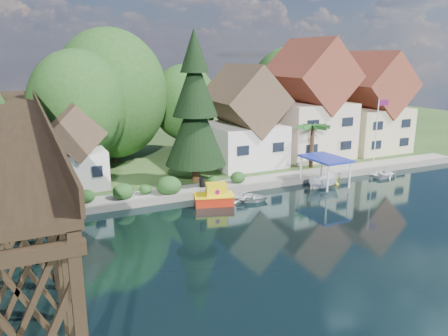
{
  "coord_description": "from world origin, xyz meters",
  "views": [
    {
      "loc": [
        -15.1,
        -26.58,
        12.42
      ],
      "look_at": [
        -0.0,
        6.0,
        3.09
      ],
      "focal_mm": 35.0,
      "sensor_mm": 36.0,
      "label": 1
    }
  ],
  "objects_px": {
    "house_right": "(369,109)",
    "boat_white_a": "(247,196)",
    "house_left": "(243,123)",
    "boat_canopy": "(324,175)",
    "flagpole": "(378,124)",
    "boat_yellow": "(332,177)",
    "boat_white_b": "(386,173)",
    "house_center": "(309,107)",
    "shed": "(76,152)",
    "palm_tree": "(313,128)",
    "tugboat": "(214,196)",
    "conifer": "(195,110)",
    "trestle_bridge": "(13,163)"
  },
  "relations": [
    {
      "from": "house_right",
      "to": "boat_white_a",
      "type": "relative_size",
      "value": 3.29
    },
    {
      "from": "house_left",
      "to": "boat_canopy",
      "type": "distance_m",
      "value": 11.33
    },
    {
      "from": "house_left",
      "to": "boat_canopy",
      "type": "height_order",
      "value": "house_left"
    },
    {
      "from": "flagpole",
      "to": "boat_yellow",
      "type": "bearing_deg",
      "value": -160.56
    },
    {
      "from": "house_right",
      "to": "boat_white_b",
      "type": "height_order",
      "value": "house_right"
    },
    {
      "from": "house_left",
      "to": "boat_yellow",
      "type": "height_order",
      "value": "house_left"
    },
    {
      "from": "flagpole",
      "to": "house_center",
      "type": "bearing_deg",
      "value": 126.04
    },
    {
      "from": "house_center",
      "to": "boat_white_b",
      "type": "height_order",
      "value": "house_center"
    },
    {
      "from": "shed",
      "to": "boat_white_a",
      "type": "bearing_deg",
      "value": -34.35
    },
    {
      "from": "palm_tree",
      "to": "tugboat",
      "type": "height_order",
      "value": "palm_tree"
    },
    {
      "from": "palm_tree",
      "to": "boat_white_b",
      "type": "xyz_separation_m",
      "value": [
        6.13,
        -4.85,
        -4.5
      ]
    },
    {
      "from": "conifer",
      "to": "boat_white_a",
      "type": "relative_size",
      "value": 3.78
    },
    {
      "from": "trestle_bridge",
      "to": "house_center",
      "type": "xyz_separation_m",
      "value": [
        32.0,
        11.33,
        1.07
      ]
    },
    {
      "from": "house_center",
      "to": "palm_tree",
      "type": "bearing_deg",
      "value": -120.68
    },
    {
      "from": "tugboat",
      "to": "boat_white_b",
      "type": "height_order",
      "value": "tugboat"
    },
    {
      "from": "tugboat",
      "to": "shed",
      "type": "bearing_deg",
      "value": 139.26
    },
    {
      "from": "shed",
      "to": "tugboat",
      "type": "relative_size",
      "value": 2.1
    },
    {
      "from": "conifer",
      "to": "boat_white_b",
      "type": "relative_size",
      "value": 4.01
    },
    {
      "from": "house_left",
      "to": "tugboat",
      "type": "distance_m",
      "value": 13.63
    },
    {
      "from": "palm_tree",
      "to": "boat_white_b",
      "type": "relative_size",
      "value": 1.4
    },
    {
      "from": "trestle_bridge",
      "to": "palm_tree",
      "type": "height_order",
      "value": "trestle_bridge"
    },
    {
      "from": "boat_yellow",
      "to": "house_center",
      "type": "bearing_deg",
      "value": -18.24
    },
    {
      "from": "house_right",
      "to": "tugboat",
      "type": "xyz_separation_m",
      "value": [
        -25.98,
        -10.13,
        -5.04
      ]
    },
    {
      "from": "conifer",
      "to": "boat_yellow",
      "type": "bearing_deg",
      "value": -19.19
    },
    {
      "from": "trestle_bridge",
      "to": "palm_tree",
      "type": "distance_m",
      "value": 29.57
    },
    {
      "from": "palm_tree",
      "to": "boat_canopy",
      "type": "height_order",
      "value": "palm_tree"
    },
    {
      "from": "house_right",
      "to": "flagpole",
      "type": "distance_m",
      "value": 7.43
    },
    {
      "from": "house_right",
      "to": "boat_yellow",
      "type": "distance_m",
      "value": 16.38
    },
    {
      "from": "boat_canopy",
      "to": "house_left",
      "type": "bearing_deg",
      "value": 109.98
    },
    {
      "from": "house_left",
      "to": "flagpole",
      "type": "relative_size",
      "value": 1.52
    },
    {
      "from": "tugboat",
      "to": "boat_white_b",
      "type": "xyz_separation_m",
      "value": [
        20.02,
        0.59,
        -0.36
      ]
    },
    {
      "from": "tugboat",
      "to": "house_right",
      "type": "bearing_deg",
      "value": 21.31
    },
    {
      "from": "flagpole",
      "to": "boat_white_a",
      "type": "height_order",
      "value": "flagpole"
    },
    {
      "from": "house_center",
      "to": "flagpole",
      "type": "bearing_deg",
      "value": -53.96
    },
    {
      "from": "shed",
      "to": "boat_canopy",
      "type": "relative_size",
      "value": 1.66
    },
    {
      "from": "boat_white_a",
      "to": "boat_white_b",
      "type": "distance_m",
      "value": 17.04
    },
    {
      "from": "trestle_bridge",
      "to": "palm_tree",
      "type": "bearing_deg",
      "value": 11.98
    },
    {
      "from": "trestle_bridge",
      "to": "house_right",
      "type": "distance_m",
      "value": 42.41
    },
    {
      "from": "flagpole",
      "to": "boat_canopy",
      "type": "relative_size",
      "value": 1.53
    },
    {
      "from": "flagpole",
      "to": "tugboat",
      "type": "relative_size",
      "value": 1.93
    },
    {
      "from": "conifer",
      "to": "palm_tree",
      "type": "xyz_separation_m",
      "value": [
        13.37,
        -0.14,
        -2.53
      ]
    },
    {
      "from": "conifer",
      "to": "boat_yellow",
      "type": "distance_m",
      "value": 15.18
    },
    {
      "from": "boat_canopy",
      "to": "palm_tree",
      "type": "bearing_deg",
      "value": 66.79
    },
    {
      "from": "boat_canopy",
      "to": "house_center",
      "type": "bearing_deg",
      "value": 62.97
    },
    {
      "from": "house_center",
      "to": "shed",
      "type": "xyz_separation_m",
      "value": [
        -27.0,
        -2.0,
        -2.59
      ]
    },
    {
      "from": "trestle_bridge",
      "to": "flagpole",
      "type": "distance_m",
      "value": 37.08
    },
    {
      "from": "flagpole",
      "to": "boat_white_a",
      "type": "distance_m",
      "value": 19.76
    },
    {
      "from": "boat_canopy",
      "to": "boat_white_b",
      "type": "relative_size",
      "value": 1.32
    },
    {
      "from": "boat_canopy",
      "to": "house_right",
      "type": "bearing_deg",
      "value": 34.87
    },
    {
      "from": "tugboat",
      "to": "conifer",
      "type": "bearing_deg",
      "value": 84.61
    }
  ]
}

